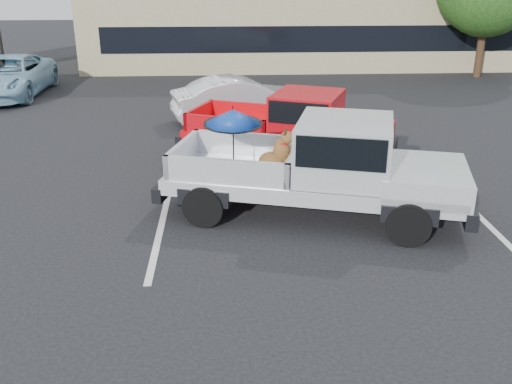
% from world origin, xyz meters
% --- Properties ---
extents(ground, '(90.00, 90.00, 0.00)m').
position_xyz_m(ground, '(0.00, 0.00, 0.00)').
color(ground, black).
rests_on(ground, ground).
extents(stripe_left, '(0.12, 5.00, 0.01)m').
position_xyz_m(stripe_left, '(-3.00, 2.00, 0.00)').
color(stripe_left, silver).
rests_on(stripe_left, ground).
extents(stripe_right, '(0.12, 5.00, 0.01)m').
position_xyz_m(stripe_right, '(3.00, 2.00, 0.00)').
color(stripe_right, silver).
rests_on(stripe_right, ground).
extents(silver_pickup, '(6.01, 3.42, 2.06)m').
position_xyz_m(silver_pickup, '(0.12, 1.92, 1.05)').
color(silver_pickup, black).
rests_on(silver_pickup, ground).
extents(red_pickup, '(5.41, 3.58, 1.69)m').
position_xyz_m(red_pickup, '(-0.00, 5.18, 0.92)').
color(red_pickup, black).
rests_on(red_pickup, ground).
extents(silver_sedan, '(4.31, 2.42, 1.35)m').
position_xyz_m(silver_sedan, '(-1.31, 9.05, 0.67)').
color(silver_sedan, silver).
rests_on(silver_sedan, ground).
extents(blue_suv, '(2.37, 5.13, 1.43)m').
position_xyz_m(blue_suv, '(-9.58, 13.18, 0.71)').
color(blue_suv, '#8BB8D0').
rests_on(blue_suv, ground).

